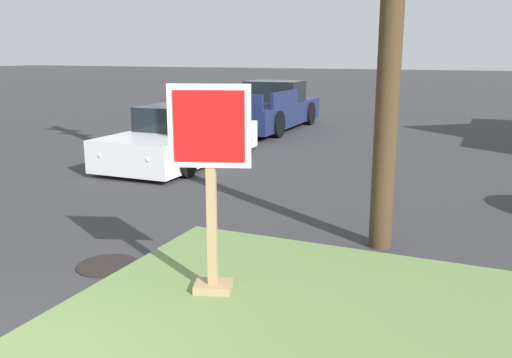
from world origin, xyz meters
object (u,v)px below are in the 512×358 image
Objects in this scene: stop_sign at (211,194)px; parked_sedan_white at (183,137)px; manhole_cover at (108,265)px; pickup_truck_navy at (268,109)px.

parked_sedan_white is at bearing 123.31° from stop_sign.
stop_sign is at bearing -10.09° from manhole_cover.
stop_sign is 0.38× the size of pickup_truck_navy.
pickup_truck_navy reaches higher than parked_sedan_white.
parked_sedan_white is (-3.90, 5.94, -0.53)m from stop_sign.
stop_sign is 2.89× the size of manhole_cover.
parked_sedan_white is (-2.40, 5.67, 0.53)m from manhole_cover.
parked_sedan_white reaches higher than manhole_cover.
manhole_cover is 11.78m from pickup_truck_navy.
pickup_truck_navy reaches higher than manhole_cover.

